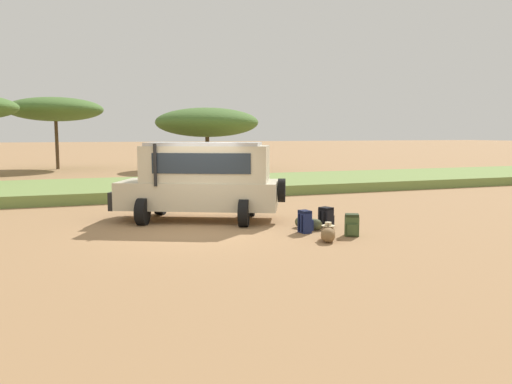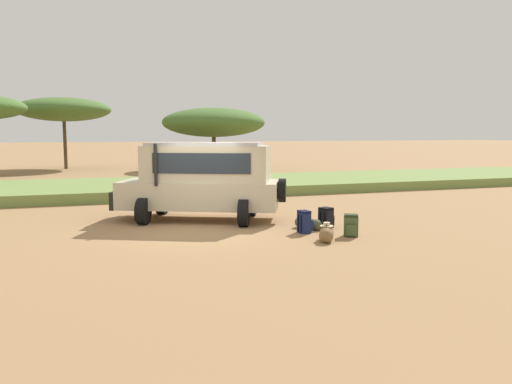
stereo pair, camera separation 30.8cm
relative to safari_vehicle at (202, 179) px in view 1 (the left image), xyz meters
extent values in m
plane|color=#9E754C|center=(-0.54, -1.80, -1.29)|extent=(320.00, 320.00, 0.00)
cube|color=olive|center=(-0.54, 8.28, -1.07)|extent=(120.00, 7.00, 0.44)
cube|color=beige|center=(-0.10, 0.05, -0.47)|extent=(5.24, 3.80, 0.84)
cube|color=beige|center=(0.13, -0.06, 0.50)|extent=(4.22, 3.24, 1.10)
cube|color=#232D38|center=(-1.25, 0.59, 0.45)|extent=(0.72, 1.44, 0.77)
cube|color=#232D38|center=(-0.25, -0.88, 0.55)|extent=(2.68, 1.28, 0.60)
cube|color=#232D38|center=(0.51, 0.76, 0.55)|extent=(2.68, 1.28, 0.60)
cube|color=#B7B7B7|center=(0.08, -0.04, 1.10)|extent=(3.83, 3.00, 0.10)
cube|color=black|center=(-2.43, 1.14, -0.64)|extent=(0.83, 1.53, 0.56)
cylinder|color=black|center=(-1.51, -0.36, 0.50)|extent=(0.10, 0.10, 1.25)
cylinder|color=black|center=(-1.88, -0.19, -0.89)|extent=(0.59, 0.84, 0.80)
cylinder|color=black|center=(-1.06, 1.57, -0.89)|extent=(0.59, 0.84, 0.80)
cylinder|color=black|center=(0.87, -1.48, -0.89)|extent=(0.59, 0.84, 0.80)
cylinder|color=black|center=(1.69, 0.28, -0.89)|extent=(0.59, 0.84, 0.80)
cylinder|color=black|center=(2.25, -1.05, -0.32)|extent=(0.51, 0.76, 0.74)
cube|color=black|center=(3.07, -2.41, -1.03)|extent=(0.39, 0.44, 0.52)
cube|color=black|center=(3.24, -2.35, -1.10)|extent=(0.17, 0.28, 0.29)
cube|color=black|center=(3.07, -2.41, -0.74)|extent=(0.40, 0.42, 0.07)
cylinder|color=black|center=(2.89, -2.39, -1.03)|extent=(0.04, 0.04, 0.44)
cylinder|color=black|center=(2.94, -2.54, -1.03)|extent=(0.04, 0.04, 0.44)
cube|color=navy|center=(2.14, -2.93, -1.02)|extent=(0.27, 0.39, 0.56)
cube|color=navy|center=(2.30, -2.91, -1.09)|extent=(0.11, 0.29, 0.31)
cube|color=black|center=(2.14, -2.93, -0.71)|extent=(0.28, 0.38, 0.07)
cylinder|color=black|center=(1.99, -2.86, -1.02)|extent=(0.04, 0.04, 0.47)
cylinder|color=black|center=(2.01, -3.02, -1.02)|extent=(0.04, 0.04, 0.47)
cube|color=#42562D|center=(3.13, -3.74, -1.03)|extent=(0.45, 0.42, 0.52)
cube|color=#42562D|center=(3.05, -3.90, -1.10)|extent=(0.28, 0.19, 0.29)
cube|color=#242F19|center=(3.13, -3.74, -0.74)|extent=(0.44, 0.42, 0.07)
cylinder|color=#242F19|center=(3.28, -3.63, -1.03)|extent=(0.04, 0.04, 0.45)
cylinder|color=#242F19|center=(3.13, -3.56, -1.03)|extent=(0.04, 0.04, 0.45)
cylinder|color=brown|center=(2.24, -4.08, -1.11)|extent=(0.54, 0.58, 0.36)
sphere|color=brown|center=(2.36, -3.87, -1.11)|extent=(0.35, 0.35, 0.35)
sphere|color=brown|center=(2.13, -4.28, -1.11)|extent=(0.35, 0.35, 0.35)
torus|color=#493721|center=(2.24, -4.08, -0.92)|extent=(0.10, 0.16, 0.16)
cylinder|color=beige|center=(2.29, -3.99, -0.92)|extent=(0.34, 0.34, 0.02)
cylinder|color=beige|center=(2.29, -3.99, -0.88)|extent=(0.17, 0.17, 0.09)
cylinder|color=#4C5133|center=(2.49, -2.44, -1.14)|extent=(0.54, 0.69, 0.31)
sphere|color=#4C5133|center=(2.62, -2.72, -1.14)|extent=(0.30, 0.30, 0.30)
sphere|color=#4C5133|center=(2.36, -2.16, -1.14)|extent=(0.30, 0.30, 0.30)
torus|color=#2D301E|center=(2.49, -2.44, -0.96)|extent=(0.09, 0.16, 0.16)
cylinder|color=brown|center=(-4.91, 26.13, 0.60)|extent=(0.25, 0.25, 3.78)
ellipsoid|color=#476B2D|center=(-4.91, 26.13, 3.26)|extent=(7.07, 7.19, 1.80)
cylinder|color=brown|center=(5.82, 21.77, 0.02)|extent=(0.30, 0.30, 2.62)
ellipsoid|color=#476B2D|center=(5.82, 21.77, 2.26)|extent=(7.74, 7.74, 2.19)
camera|label=1|loc=(-3.75, -15.13, 1.41)|focal=35.00mm
camera|label=2|loc=(-3.46, -15.23, 1.41)|focal=35.00mm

